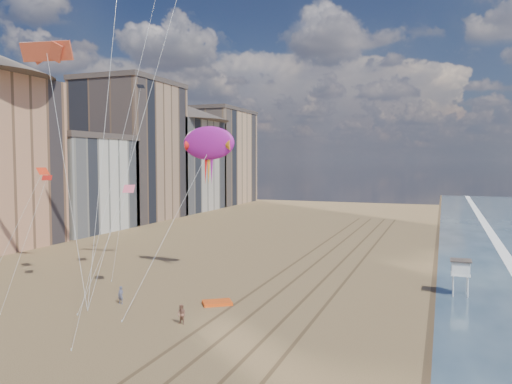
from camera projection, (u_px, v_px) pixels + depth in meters
wet_sand at (477, 278)px, 52.52m from camera, size 260.00×260.00×0.00m
tracks at (301, 287)px, 48.96m from camera, size 7.68×120.00×0.01m
buildings at (113, 154)px, 98.31m from camera, size 34.72×131.35×29.00m
lifeguard_stand at (461, 268)px, 45.55m from camera, size 1.85×1.85×3.33m
grounded_kite at (217, 303)px, 42.97m from camera, size 2.91×2.69×0.28m
show_kite at (209, 144)px, 51.61m from camera, size 5.12×8.22×20.08m
kite_flyer_a at (121, 295)px, 43.06m from camera, size 0.58×0.40×1.54m
kite_flyer_b at (182, 314)px, 37.68m from camera, size 0.87×0.75×1.53m
small_kites at (104, 119)px, 46.99m from camera, size 17.11×13.73×17.36m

